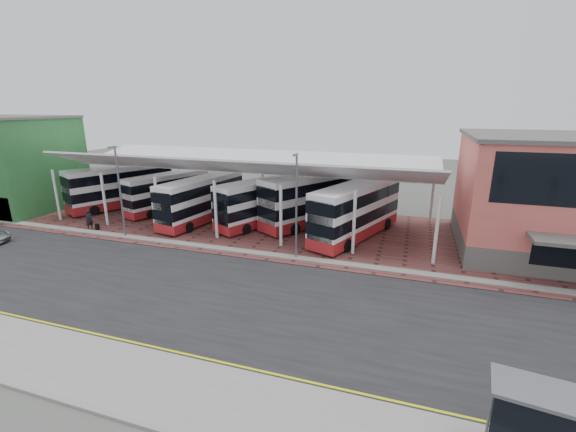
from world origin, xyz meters
name	(u,v)px	position (x,y,z in m)	size (l,w,h in m)	color
ground	(237,291)	(0.00, 0.00, 0.00)	(140.00, 140.00, 0.00)	#4B4D48
road	(230,298)	(0.00, -1.00, 0.01)	(120.00, 14.00, 0.02)	black
forecourt	(317,232)	(2.00, 13.00, 0.03)	(72.00, 16.00, 0.06)	brown
sidewalk	(145,383)	(0.00, -9.00, 0.07)	(120.00, 4.00, 0.14)	gray
north_kerb	(271,255)	(0.00, 6.20, 0.07)	(120.00, 0.80, 0.14)	gray
yellow_line_near	(173,356)	(0.00, -7.00, 0.03)	(120.00, 0.12, 0.01)	yellow
yellow_line_far	(176,352)	(0.00, -6.70, 0.03)	(120.00, 0.12, 0.01)	yellow
canopy	(241,164)	(-6.00, 13.94, 5.80)	(37.00, 11.63, 7.07)	white
shop_green	(30,164)	(-30.00, 10.97, 5.12)	(6.40, 10.20, 10.22)	#2C6C35
lamp_west	(120,189)	(-14.00, 6.27, 4.36)	(0.16, 0.90, 8.07)	#5B5D64
lamp_east	(296,204)	(2.00, 6.27, 4.36)	(0.16, 0.90, 8.07)	#5B5D64
bus_0	(121,187)	(-21.49, 14.69, 2.40)	(7.20, 11.46, 4.70)	white
bus_1	(168,192)	(-15.44, 15.00, 2.11)	(5.41, 10.22, 4.13)	white
bus_2	(202,200)	(-9.82, 12.63, 2.25)	(4.19, 10.97, 4.42)	white
bus_3	(264,202)	(-3.65, 13.82, 2.25)	(6.70, 10.75, 4.41)	white
bus_4	(315,199)	(1.09, 15.41, 2.53)	(8.57, 11.80, 4.98)	white
bus_5	(356,211)	(5.56, 12.67, 2.43)	(6.54, 11.80, 4.78)	white
pedestrian	(89,220)	(-18.50, 6.87, 1.00)	(0.69, 0.45, 1.88)	black
suitcase	(97,227)	(-17.82, 7.01, 0.34)	(0.33, 0.23, 0.56)	black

